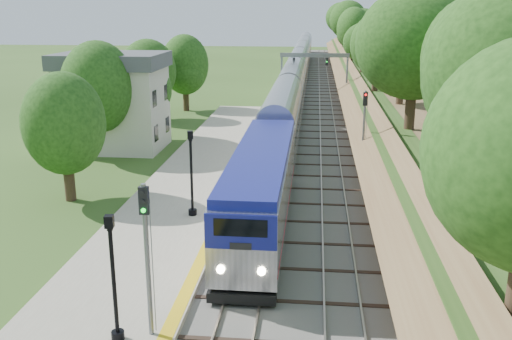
# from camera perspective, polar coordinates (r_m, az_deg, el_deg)

# --- Properties ---
(trackbed) EXTENTS (9.50, 170.00, 0.28)m
(trackbed) POSITION_cam_1_polar(r_m,az_deg,el_deg) (76.62, 5.40, 7.28)
(trackbed) COLOR #4C4944
(trackbed) RESTS_ON ground
(platform) EXTENTS (6.40, 68.00, 0.38)m
(platform) POSITION_cam_1_polar(r_m,az_deg,el_deg) (34.64, -7.57, -3.40)
(platform) COLOR gray
(platform) RESTS_ON ground
(yellow_stripe) EXTENTS (0.55, 68.00, 0.01)m
(yellow_stripe) POSITION_cam_1_polar(r_m,az_deg,el_deg) (34.04, -2.90, -3.29)
(yellow_stripe) COLOR gold
(yellow_stripe) RESTS_ON platform
(embankment) EXTENTS (10.64, 170.00, 11.70)m
(embankment) POSITION_cam_1_polar(r_m,az_deg,el_deg) (76.74, 11.75, 8.46)
(embankment) COLOR brown
(embankment) RESTS_ON ground
(station_building) EXTENTS (8.60, 6.60, 8.00)m
(station_building) POSITION_cam_1_polar(r_m,az_deg,el_deg) (49.26, -14.03, 6.75)
(station_building) COLOR beige
(station_building) RESTS_ON ground
(signal_gantry) EXTENTS (8.40, 0.38, 6.20)m
(signal_gantry) POSITION_cam_1_polar(r_m,az_deg,el_deg) (71.05, 5.83, 10.45)
(signal_gantry) COLOR slate
(signal_gantry) RESTS_ON ground
(trees_behind_platform) EXTENTS (7.82, 53.32, 7.21)m
(trees_behind_platform) POSITION_cam_1_polar(r_m,az_deg,el_deg) (39.59, -14.71, 5.17)
(trees_behind_platform) COLOR #332316
(trees_behind_platform) RESTS_ON ground
(train) EXTENTS (2.85, 134.10, 4.20)m
(train) POSITION_cam_1_polar(r_m,az_deg,el_deg) (86.64, 4.18, 9.71)
(train) COLOR black
(train) RESTS_ON trackbed
(lamppost_mid) EXTENTS (0.46, 0.46, 4.63)m
(lamppost_mid) POSITION_cam_1_polar(r_m,az_deg,el_deg) (20.44, -14.00, -11.19)
(lamppost_mid) COLOR black
(lamppost_mid) RESTS_ON platform
(lamppost_far) EXTENTS (0.48, 0.48, 4.81)m
(lamppost_far) POSITION_cam_1_polar(r_m,az_deg,el_deg) (31.61, -6.46, -0.82)
(lamppost_far) COLOR black
(lamppost_far) RESTS_ON platform
(signal_platform) EXTENTS (0.33, 0.26, 5.62)m
(signal_platform) POSITION_cam_1_polar(r_m,az_deg,el_deg) (19.94, -10.89, -7.31)
(signal_platform) COLOR slate
(signal_platform) RESTS_ON platform
(signal_farside) EXTENTS (0.32, 0.26, 5.87)m
(signal_farside) POSITION_cam_1_polar(r_m,az_deg,el_deg) (41.18, 10.76, 4.65)
(signal_farside) COLOR slate
(signal_farside) RESTS_ON ground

